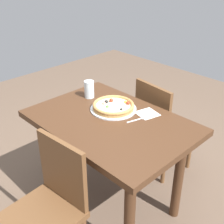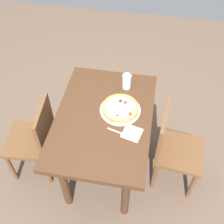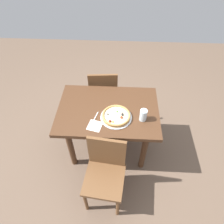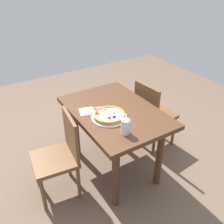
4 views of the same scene
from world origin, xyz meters
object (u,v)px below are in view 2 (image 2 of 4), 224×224
(dining_table, at_px, (104,126))
(chair_far, at_px, (173,147))
(plate, at_px, (120,110))
(napkin, at_px, (132,133))
(drinking_glass, at_px, (127,81))
(fork, at_px, (119,132))
(pizza, at_px, (120,108))
(chair_near, at_px, (35,138))

(dining_table, xyz_separation_m, chair_far, (-0.01, 0.61, -0.17))
(plate, bearing_deg, napkin, 30.29)
(chair_far, bearing_deg, drinking_glass, -121.88)
(dining_table, relative_size, napkin, 8.09)
(fork, xyz_separation_m, drinking_glass, (-0.51, -0.01, 0.07))
(dining_table, distance_m, drinking_glass, 0.44)
(chair_far, distance_m, napkin, 0.48)
(pizza, distance_m, napkin, 0.25)
(drinking_glass, distance_m, napkin, 0.52)
(dining_table, distance_m, plate, 0.20)
(dining_table, height_order, pizza, pizza)
(chair_near, bearing_deg, napkin, -95.68)
(pizza, distance_m, fork, 0.23)
(plate, height_order, drinking_glass, drinking_glass)
(chair_near, relative_size, drinking_glass, 6.38)
(chair_far, xyz_separation_m, pizza, (-0.09, -0.48, 0.32))
(chair_near, bearing_deg, dining_table, -84.60)
(chair_far, height_order, drinking_glass, drinking_glass)
(chair_near, distance_m, drinking_glass, 0.95)
(chair_far, height_order, plate, chair_far)
(drinking_glass, bearing_deg, fork, 1.43)
(chair_near, xyz_separation_m, pizza, (-0.20, 0.73, 0.32))
(dining_table, height_order, fork, fork)
(chair_far, distance_m, fork, 0.56)
(dining_table, distance_m, chair_near, 0.64)
(plate, relative_size, drinking_glass, 2.48)
(pizza, xyz_separation_m, drinking_glass, (-0.28, 0.01, 0.04))
(plate, distance_m, napkin, 0.25)
(dining_table, relative_size, chair_near, 1.30)
(dining_table, xyz_separation_m, pizza, (-0.10, 0.12, 0.15))
(plate, xyz_separation_m, drinking_glass, (-0.28, 0.01, 0.06))
(pizza, bearing_deg, fork, 5.83)
(chair_far, bearing_deg, pizza, -94.17)
(pizza, bearing_deg, chair_near, -74.32)
(dining_table, xyz_separation_m, drinking_glass, (-0.38, 0.13, 0.19))
(napkin, bearing_deg, drinking_glass, -167.00)
(drinking_glass, bearing_deg, chair_near, -56.57)
(plate, height_order, pizza, pizza)
(dining_table, height_order, drinking_glass, drinking_glass)
(chair_far, distance_m, pizza, 0.59)
(chair_near, relative_size, chair_far, 1.00)
(fork, bearing_deg, napkin, 21.92)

